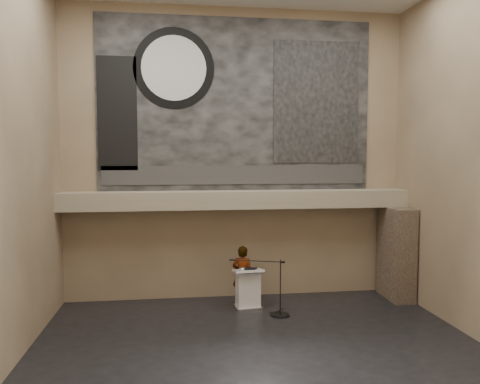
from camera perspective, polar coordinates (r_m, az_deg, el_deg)
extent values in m
plane|color=black|center=(10.73, 2.42, -18.66)|extent=(10.00, 10.00, 0.00)
cube|color=#7A664E|center=(13.83, -0.45, 4.59)|extent=(10.00, 0.02, 8.50)
cube|color=#7A664E|center=(5.98, 9.33, 4.87)|extent=(10.00, 0.02, 8.50)
cube|color=#7A664E|center=(10.25, -26.29, 4.23)|extent=(0.02, 8.00, 8.50)
cube|color=#7A664E|center=(11.83, 27.15, 4.16)|extent=(0.02, 8.00, 8.50)
cube|color=gray|center=(13.49, -0.23, -0.93)|extent=(10.00, 0.80, 0.50)
cylinder|color=#B2893D|center=(13.36, -7.03, -2.22)|extent=(0.04, 0.04, 0.06)
cylinder|color=#B2893D|center=(13.84, 7.63, -2.00)|extent=(0.04, 0.04, 0.06)
cube|color=black|center=(13.88, -0.43, 10.59)|extent=(8.00, 0.05, 5.00)
cube|color=#2B2B2B|center=(13.77, -0.41, 2.10)|extent=(7.76, 0.02, 0.55)
cylinder|color=black|center=(13.88, -8.06, 14.72)|extent=(2.30, 0.02, 2.30)
cylinder|color=silver|center=(13.86, -8.06, 14.74)|extent=(1.84, 0.02, 1.84)
cube|color=black|center=(14.35, 9.31, 10.73)|extent=(2.60, 0.02, 3.60)
cube|color=black|center=(13.80, -14.75, 9.23)|extent=(1.10, 0.02, 3.20)
cube|color=#423428|center=(14.65, 18.51, -7.06)|extent=(0.60, 1.40, 2.70)
cube|color=silver|center=(13.28, 0.97, -13.86)|extent=(0.76, 0.61, 0.08)
cube|color=white|center=(13.13, 0.97, -11.71)|extent=(0.66, 0.49, 0.96)
cube|color=white|center=(12.98, 0.99, -9.57)|extent=(0.85, 0.64, 0.14)
cube|color=black|center=(12.99, 1.30, -9.34)|extent=(0.39, 0.36, 0.04)
cube|color=white|center=(12.99, 0.65, -9.41)|extent=(0.26, 0.34, 0.00)
imported|color=silver|center=(13.42, 0.32, -10.11)|extent=(0.72, 0.62, 1.68)
cylinder|color=black|center=(12.83, 4.92, -14.68)|extent=(0.52, 0.52, 0.02)
cylinder|color=black|center=(12.61, 4.94, -11.53)|extent=(0.03, 0.03, 1.49)
cylinder|color=black|center=(12.51, 1.97, -8.40)|extent=(1.37, 0.47, 0.02)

